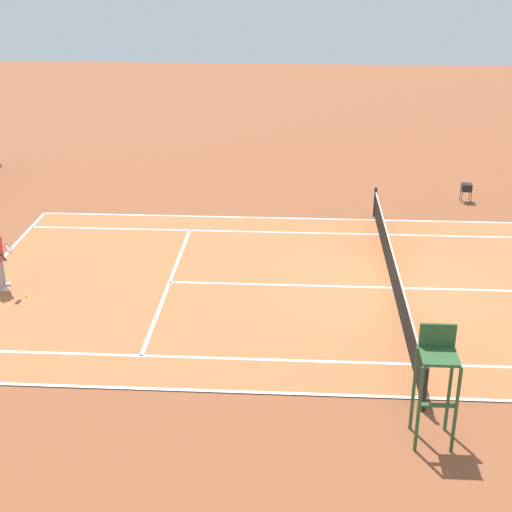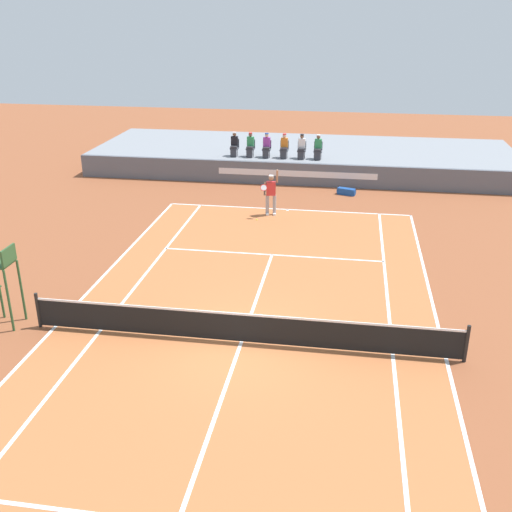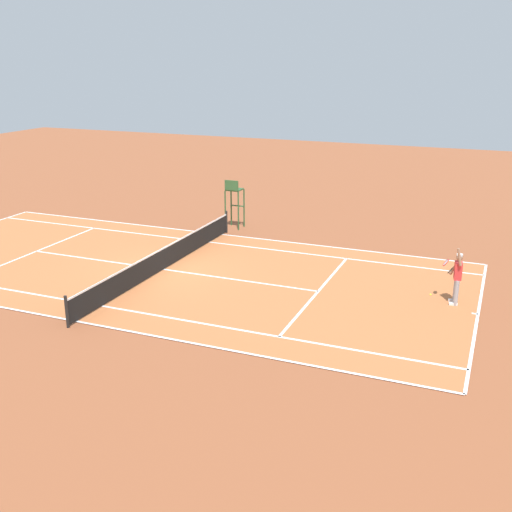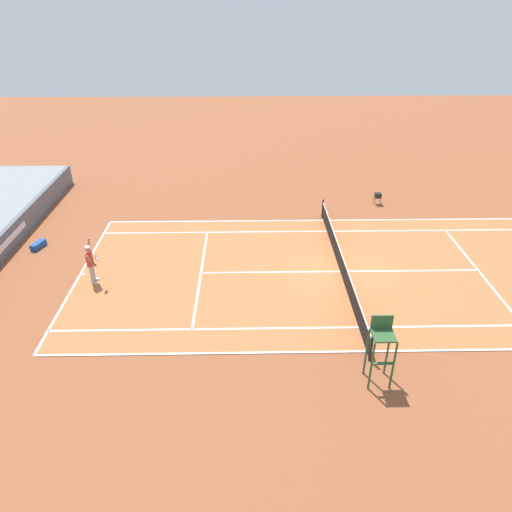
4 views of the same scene
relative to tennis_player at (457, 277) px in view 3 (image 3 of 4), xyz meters
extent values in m
plane|color=brown|center=(0.69, -11.07, -0.99)|extent=(80.00, 80.00, 0.00)
cube|color=#B76638|center=(0.69, -11.07, -0.98)|extent=(10.98, 23.78, 0.02)
cube|color=white|center=(0.69, 0.82, -0.97)|extent=(10.98, 0.10, 0.01)
cube|color=white|center=(-4.80, -11.07, -0.97)|extent=(0.10, 23.78, 0.01)
cube|color=white|center=(6.18, -11.07, -0.97)|extent=(0.10, 23.78, 0.01)
cube|color=white|center=(-3.42, -11.07, -0.97)|extent=(0.10, 23.78, 0.01)
cube|color=white|center=(4.80, -11.07, -0.97)|extent=(0.10, 23.78, 0.01)
cube|color=white|center=(0.69, -4.67, -0.97)|extent=(8.22, 0.10, 0.01)
cube|color=white|center=(0.69, -17.47, -0.97)|extent=(8.22, 0.10, 0.01)
cube|color=white|center=(0.69, -11.07, -0.97)|extent=(0.10, 12.80, 0.01)
cube|color=white|center=(0.69, 0.72, -0.97)|extent=(0.10, 0.20, 0.01)
cylinder|color=black|center=(-5.25, -11.07, -0.46)|extent=(0.10, 0.10, 1.07)
cylinder|color=black|center=(6.63, -11.07, -0.46)|extent=(0.10, 0.10, 1.07)
cube|color=black|center=(0.69, -11.07, -0.51)|extent=(11.78, 0.02, 0.84)
cube|color=white|center=(0.69, -11.07, -0.09)|extent=(11.78, 0.03, 0.06)
cylinder|color=#9E9EA3|center=(0.16, 0.04, -0.53)|extent=(0.15, 0.15, 0.92)
cylinder|color=#9E9EA3|center=(-0.15, -0.01, -0.53)|extent=(0.15, 0.15, 0.92)
cube|color=white|center=(0.17, -0.02, -0.94)|extent=(0.16, 0.30, 0.10)
cube|color=white|center=(-0.14, -0.07, -0.94)|extent=(0.16, 0.30, 0.10)
cube|color=red|center=(0.00, 0.02, 0.23)|extent=(0.43, 0.30, 0.60)
sphere|color=#A37556|center=(0.00, 0.02, 0.70)|extent=(0.22, 0.22, 0.22)
cylinder|color=white|center=(0.00, 0.02, 0.79)|extent=(0.21, 0.21, 0.06)
cylinder|color=#A37556|center=(0.27, 0.03, 0.79)|extent=(0.12, 0.22, 0.61)
cylinder|color=#A37556|center=(-0.24, -0.12, 0.25)|extent=(0.14, 0.34, 0.56)
cylinder|color=black|center=(-0.26, -0.25, 0.12)|extent=(0.07, 0.19, 0.25)
torus|color=red|center=(-0.26, -0.42, 0.38)|extent=(0.33, 0.24, 0.26)
cylinder|color=silver|center=(-0.26, -0.42, 0.38)|extent=(0.29, 0.20, 0.22)
sphere|color=#D1E533|center=(-0.50, -0.85, -0.96)|extent=(0.07, 0.07, 0.07)
cylinder|color=#2D562D|center=(-6.59, -11.42, -0.04)|extent=(0.07, 0.07, 1.90)
cylinder|color=#2D562D|center=(-6.59, -10.72, -0.04)|extent=(0.07, 0.07, 1.90)
cylinder|color=#2D562D|center=(-5.89, -11.42, -0.04)|extent=(0.07, 0.07, 1.90)
cylinder|color=#2D562D|center=(-5.89, -10.72, -0.04)|extent=(0.07, 0.07, 1.90)
cube|color=#2D562D|center=(-6.24, -11.07, 0.94)|extent=(0.70, 0.70, 0.06)
cube|color=#2D562D|center=(-5.89, -11.07, 1.21)|extent=(0.06, 0.70, 0.48)
cube|color=#2D562D|center=(-6.55, -11.07, 0.05)|extent=(0.10, 0.70, 0.04)
camera|label=1|loc=(-18.58, -8.32, 8.27)|focal=52.19mm
camera|label=2|loc=(3.35, -25.20, 7.62)|focal=42.09mm
camera|label=3|loc=(20.87, 1.14, 7.14)|focal=43.37mm
camera|label=4|loc=(-17.85, -6.85, 10.47)|focal=33.32mm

